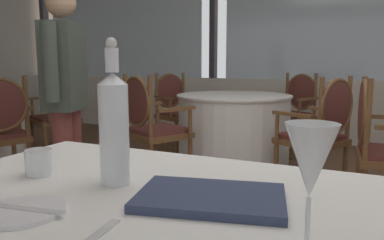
{
  "coord_description": "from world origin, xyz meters",
  "views": [
    {
      "loc": [
        0.4,
        -1.86,
        1.06
      ],
      "look_at": [
        -0.01,
        -0.96,
        0.91
      ],
      "focal_mm": 34.97,
      "sensor_mm": 36.0,
      "label": 1
    }
  ],
  "objects_px": {
    "side_plate": "(23,211)",
    "dining_chair_1_1": "(149,122)",
    "dining_chair_1_0": "(176,106)",
    "diner_person_0": "(65,92)",
    "water_tumbler": "(39,162)",
    "dining_chair_1_2": "(322,127)",
    "water_bottle": "(114,125)",
    "dining_chair_1_3": "(294,107)",
    "wine_glass": "(311,163)",
    "dining_chair_3_1": "(62,109)",
    "menu_book": "(211,198)",
    "dining_chair_0_0": "(382,140)"
  },
  "relations": [
    {
      "from": "side_plate",
      "to": "dining_chair_1_1",
      "type": "bearing_deg",
      "value": 114.77
    },
    {
      "from": "dining_chair_1_0",
      "to": "diner_person_0",
      "type": "bearing_deg",
      "value": -55.78
    },
    {
      "from": "dining_chair_1_0",
      "to": "diner_person_0",
      "type": "distance_m",
      "value": 2.19
    },
    {
      "from": "dining_chair_1_0",
      "to": "dining_chair_1_1",
      "type": "xyz_separation_m",
      "value": [
        0.44,
        -1.36,
        0.02
      ]
    },
    {
      "from": "water_tumbler",
      "to": "dining_chair_1_2",
      "type": "distance_m",
      "value": 2.47
    },
    {
      "from": "dining_chair_1_2",
      "to": "diner_person_0",
      "type": "height_order",
      "value": "diner_person_0"
    },
    {
      "from": "water_bottle",
      "to": "dining_chair_1_3",
      "type": "distance_m",
      "value": 3.76
    },
    {
      "from": "water_tumbler",
      "to": "diner_person_0",
      "type": "bearing_deg",
      "value": 130.31
    },
    {
      "from": "water_bottle",
      "to": "wine_glass",
      "type": "distance_m",
      "value": 0.54
    },
    {
      "from": "dining_chair_1_0",
      "to": "dining_chair_3_1",
      "type": "xyz_separation_m",
      "value": [
        -1.07,
        -0.79,
        -0.01
      ]
    },
    {
      "from": "dining_chair_1_1",
      "to": "dining_chair_1_3",
      "type": "relative_size",
      "value": 1.02
    },
    {
      "from": "menu_book",
      "to": "dining_chair_1_2",
      "type": "height_order",
      "value": "dining_chair_1_2"
    },
    {
      "from": "diner_person_0",
      "to": "dining_chair_1_3",
      "type": "bearing_deg",
      "value": 44.2
    },
    {
      "from": "water_tumbler",
      "to": "menu_book",
      "type": "bearing_deg",
      "value": 0.5
    },
    {
      "from": "dining_chair_0_0",
      "to": "dining_chair_1_0",
      "type": "relative_size",
      "value": 1.02
    },
    {
      "from": "menu_book",
      "to": "water_bottle",
      "type": "bearing_deg",
      "value": 162.94
    },
    {
      "from": "side_plate",
      "to": "diner_person_0",
      "type": "distance_m",
      "value": 1.83
    },
    {
      "from": "wine_glass",
      "to": "dining_chair_1_2",
      "type": "bearing_deg",
      "value": 94.75
    },
    {
      "from": "water_tumbler",
      "to": "wine_glass",
      "type": "bearing_deg",
      "value": -11.75
    },
    {
      "from": "dining_chair_0_0",
      "to": "diner_person_0",
      "type": "height_order",
      "value": "diner_person_0"
    },
    {
      "from": "dining_chair_0_0",
      "to": "dining_chair_3_1",
      "type": "xyz_separation_m",
      "value": [
        -3.28,
        0.58,
        -0.02
      ]
    },
    {
      "from": "water_tumbler",
      "to": "dining_chair_1_1",
      "type": "xyz_separation_m",
      "value": [
        -0.82,
        1.97,
        -0.21
      ]
    },
    {
      "from": "menu_book",
      "to": "dining_chair_3_1",
      "type": "height_order",
      "value": "dining_chair_3_1"
    },
    {
      "from": "menu_book",
      "to": "diner_person_0",
      "type": "bearing_deg",
      "value": 129.32
    },
    {
      "from": "water_bottle",
      "to": "diner_person_0",
      "type": "relative_size",
      "value": 0.24
    },
    {
      "from": "dining_chair_1_0",
      "to": "dining_chair_1_1",
      "type": "relative_size",
      "value": 0.98
    },
    {
      "from": "side_plate",
      "to": "dining_chair_3_1",
      "type": "distance_m",
      "value": 3.73
    },
    {
      "from": "side_plate",
      "to": "diner_person_0",
      "type": "xyz_separation_m",
      "value": [
        -1.18,
        1.39,
        0.12
      ]
    },
    {
      "from": "menu_book",
      "to": "dining_chair_3_1",
      "type": "relative_size",
      "value": 0.35
    },
    {
      "from": "side_plate",
      "to": "water_bottle",
      "type": "height_order",
      "value": "water_bottle"
    },
    {
      "from": "dining_chair_3_1",
      "to": "dining_chair_1_2",
      "type": "bearing_deg",
      "value": 110.59
    },
    {
      "from": "water_bottle",
      "to": "dining_chair_3_1",
      "type": "bearing_deg",
      "value": 135.74
    },
    {
      "from": "dining_chair_0_0",
      "to": "diner_person_0",
      "type": "xyz_separation_m",
      "value": [
        -1.95,
        -0.78,
        0.31
      ]
    },
    {
      "from": "dining_chair_1_2",
      "to": "dining_chair_1_3",
      "type": "distance_m",
      "value": 1.43
    },
    {
      "from": "diner_person_0",
      "to": "dining_chair_1_1",
      "type": "bearing_deg",
      "value": 54.9
    },
    {
      "from": "water_tumbler",
      "to": "dining_chair_1_0",
      "type": "height_order",
      "value": "dining_chair_1_0"
    },
    {
      "from": "water_bottle",
      "to": "dining_chair_0_0",
      "type": "distance_m",
      "value": 2.08
    },
    {
      "from": "dining_chair_1_1",
      "to": "diner_person_0",
      "type": "bearing_deg",
      "value": -165.02
    },
    {
      "from": "dining_chair_1_1",
      "to": "wine_glass",
      "type": "bearing_deg",
      "value": -116.3
    },
    {
      "from": "water_bottle",
      "to": "dining_chair_1_2",
      "type": "relative_size",
      "value": 0.39
    },
    {
      "from": "dining_chair_1_1",
      "to": "diner_person_0",
      "type": "distance_m",
      "value": 0.86
    },
    {
      "from": "dining_chair_1_3",
      "to": "dining_chair_1_2",
      "type": "bearing_deg",
      "value": 45.08
    },
    {
      "from": "dining_chair_0_0",
      "to": "dining_chair_1_3",
      "type": "bearing_deg",
      "value": 111.02
    },
    {
      "from": "side_plate",
      "to": "menu_book",
      "type": "xyz_separation_m",
      "value": [
        0.33,
        0.22,
        0.01
      ]
    },
    {
      "from": "dining_chair_1_2",
      "to": "dining_chair_1_3",
      "type": "height_order",
      "value": "dining_chair_1_2"
    },
    {
      "from": "side_plate",
      "to": "dining_chair_1_2",
      "type": "distance_m",
      "value": 2.65
    },
    {
      "from": "side_plate",
      "to": "dining_chair_0_0",
      "type": "relative_size",
      "value": 0.18
    },
    {
      "from": "water_tumbler",
      "to": "side_plate",
      "type": "bearing_deg",
      "value": -50.13
    },
    {
      "from": "dining_chair_1_0",
      "to": "dining_chair_1_3",
      "type": "distance_m",
      "value": 1.43
    },
    {
      "from": "water_bottle",
      "to": "menu_book",
      "type": "distance_m",
      "value": 0.31
    }
  ]
}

